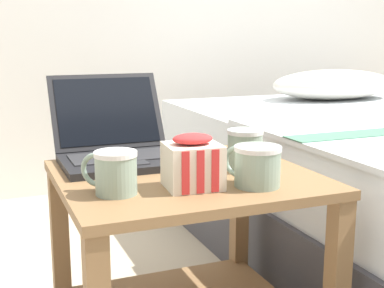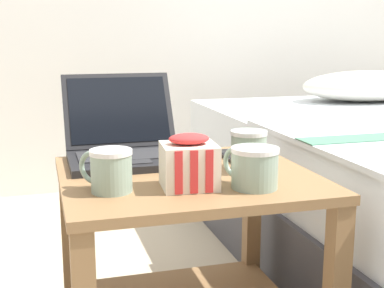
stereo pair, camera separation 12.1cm
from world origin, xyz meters
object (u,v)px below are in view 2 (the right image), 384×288
laptop (126,142)px  snack_bag (189,163)px  mug_mid_center (110,168)px  mug_front_left (248,148)px  mug_front_right (254,165)px  cell_phone (236,156)px

laptop → snack_bag: 0.32m
snack_bag → mug_mid_center: bearing=174.7°
mug_front_left → mug_front_right: 0.15m
laptop → snack_bag: (0.09, -0.31, 0.01)m
mug_front_left → cell_phone: mug_front_left is taller
laptop → mug_mid_center: bearing=-105.4°
mug_mid_center → snack_bag: 0.17m
laptop → mug_front_left: (0.26, -0.21, 0.01)m
mug_front_left → cell_phone: size_ratio=0.86×
laptop → mug_front_left: laptop is taller
mug_front_left → snack_bag: 0.20m
laptop → cell_phone: size_ratio=2.28×
mug_front_left → mug_mid_center: bearing=-166.3°
snack_bag → cell_phone: 0.31m
mug_front_right → mug_mid_center: bearing=169.4°
laptop → mug_mid_center: (-0.08, -0.29, 0.01)m
laptop → mug_front_right: (0.22, -0.35, 0.01)m
mug_front_left → cell_phone: (0.02, 0.14, -0.05)m
mug_front_right → cell_phone: mug_front_right is taller
mug_front_right → mug_mid_center: mug_mid_center is taller
snack_bag → mug_front_right: bearing=-17.0°
mug_front_right → snack_bag: 0.14m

